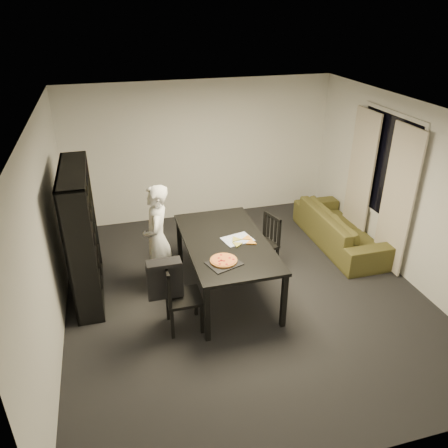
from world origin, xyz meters
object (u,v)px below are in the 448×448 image
object	(u,v)px
chair_left	(176,293)
sofa	(340,228)
baking_tray	(224,263)
pepperoni_pizza	(224,260)
person	(157,239)
chair_right	(266,239)
dining_table	(226,245)
bookshelf	(82,235)

from	to	relation	value
chair_left	sofa	size ratio (longest dim) A/B	0.45
chair_left	baking_tray	xyz separation A→B (m)	(0.63, 0.04, 0.30)
sofa	baking_tray	bearing A→B (deg)	119.32
pepperoni_pizza	person	bearing A→B (deg)	129.25
pepperoni_pizza	sofa	bearing A→B (deg)	28.66
chair_left	baking_tray	distance (m)	0.70
chair_right	pepperoni_pizza	distance (m)	1.41
dining_table	sofa	bearing A→B (deg)	19.73
bookshelf	dining_table	distance (m)	1.98
person	pepperoni_pizza	xyz separation A→B (m)	(0.73, -0.89, 0.06)
dining_table	pepperoni_pizza	xyz separation A→B (m)	(-0.18, -0.53, 0.10)
person	dining_table	bearing A→B (deg)	78.87
bookshelf	chair_right	xyz separation A→B (m)	(2.68, -0.03, -0.44)
chair_left	dining_table	bearing A→B (deg)	-52.92
dining_table	sofa	world-z (taller)	dining_table
dining_table	baking_tray	bearing A→B (deg)	-107.94
chair_left	pepperoni_pizza	world-z (taller)	chair_left
chair_right	baking_tray	bearing A→B (deg)	-60.74
chair_left	person	bearing A→B (deg)	5.47
pepperoni_pizza	chair_right	bearing A→B (deg)	45.75
bookshelf	baking_tray	xyz separation A→B (m)	(1.72, -1.05, -0.11)
bookshelf	baking_tray	bearing A→B (deg)	-31.43
person	baking_tray	world-z (taller)	person
bookshelf	chair_left	bearing A→B (deg)	-45.14
person	pepperoni_pizza	bearing A→B (deg)	49.98
dining_table	sofa	distance (m)	2.47
chair_left	person	world-z (taller)	person
chair_right	pepperoni_pizza	world-z (taller)	chair_right
baking_tray	sofa	world-z (taller)	baking_tray
chair_left	person	distance (m)	1.01
chair_left	pepperoni_pizza	distance (m)	0.72
baking_tray	pepperoni_pizza	size ratio (longest dim) A/B	1.14
bookshelf	baking_tray	world-z (taller)	bookshelf
bookshelf	chair_left	size ratio (longest dim) A/B	2.00
bookshelf	chair_right	world-z (taller)	bookshelf
chair_right	baking_tray	world-z (taller)	chair_right
person	baking_tray	size ratio (longest dim) A/B	4.03
baking_tray	chair_left	bearing A→B (deg)	-176.13
chair_left	pepperoni_pizza	xyz separation A→B (m)	(0.64, 0.08, 0.32)
person	pepperoni_pizza	size ratio (longest dim) A/B	4.61
dining_table	chair_left	world-z (taller)	chair_left
dining_table	sofa	xyz separation A→B (m)	(2.29, 0.82, -0.45)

